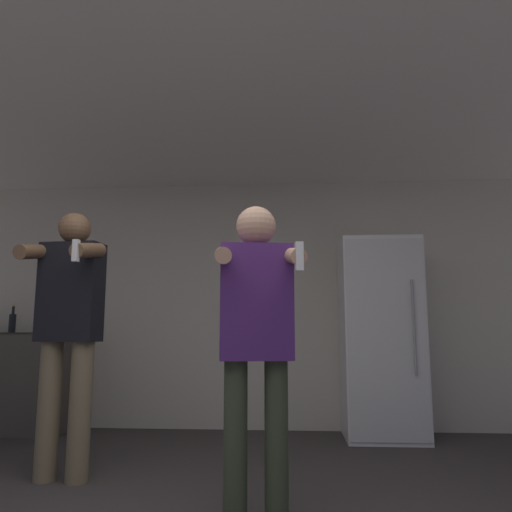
{
  "coord_description": "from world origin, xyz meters",
  "views": [
    {
      "loc": [
        0.49,
        -1.92,
        0.95
      ],
      "look_at": [
        0.3,
        0.74,
        1.37
      ],
      "focal_mm": 35.0,
      "sensor_mm": 36.0,
      "label": 1
    }
  ],
  "objects": [
    {
      "name": "ceiling_slab",
      "position": [
        0.0,
        1.63,
        2.57
      ],
      "size": [
        7.0,
        3.78,
        0.05
      ],
      "color": "silver",
      "rests_on": "wall_back"
    },
    {
      "name": "person_woman_foreground",
      "position": [
        0.3,
        0.73,
        0.98
      ],
      "size": [
        0.49,
        0.49,
        1.64
      ],
      "color": "#38422D",
      "rests_on": "ground_plane"
    },
    {
      "name": "wall_back",
      "position": [
        0.0,
        3.29,
        1.27
      ],
      "size": [
        7.0,
        0.06,
        2.55
      ],
      "color": "beige",
      "rests_on": "ground_plane"
    },
    {
      "name": "bottle_tall_gin",
      "position": [
        -2.3,
        2.91,
        1.07
      ],
      "size": [
        0.07,
        0.07,
        0.28
      ],
      "color": "black",
      "rests_on": "counter"
    },
    {
      "name": "person_man_side",
      "position": [
        -1.02,
        1.39,
        1.02
      ],
      "size": [
        0.51,
        0.47,
        1.79
      ],
      "color": "#75664C",
      "rests_on": "ground_plane"
    },
    {
      "name": "bottle_green_wine",
      "position": [
        -1.94,
        2.91,
        1.06
      ],
      "size": [
        0.09,
        0.09,
        0.25
      ],
      "color": "silver",
      "rests_on": "counter"
    },
    {
      "name": "counter",
      "position": [
        -2.28,
        2.99,
        0.48
      ],
      "size": [
        1.19,
        0.59,
        0.97
      ],
      "color": "#47423D",
      "rests_on": "ground_plane"
    },
    {
      "name": "refrigerator",
      "position": [
        1.32,
        2.92,
        0.92
      ],
      "size": [
        0.72,
        0.72,
        1.84
      ],
      "color": "white",
      "rests_on": "ground_plane"
    }
  ]
}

